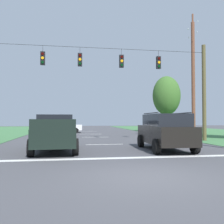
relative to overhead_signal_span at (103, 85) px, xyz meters
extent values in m
plane|color=#47474C|center=(-0.05, -11.17, -4.25)|extent=(120.00, 120.00, 0.00)
cube|color=white|center=(-0.05, -7.55, -4.24)|extent=(13.37, 0.45, 0.01)
cube|color=white|center=(-0.05, -1.55, -4.24)|extent=(2.50, 0.15, 0.01)
cube|color=white|center=(-0.05, 5.42, -4.24)|extent=(2.50, 0.15, 0.01)
cube|color=white|center=(-0.05, 10.75, -4.24)|extent=(2.50, 0.15, 0.01)
cube|color=white|center=(-0.05, 17.52, -4.24)|extent=(2.50, 0.15, 0.01)
cylinder|color=brown|center=(8.10, 0.00, -0.43)|extent=(0.30, 0.30, 7.62)
cylinder|color=black|center=(0.01, 0.00, 2.76)|extent=(16.18, 0.02, 0.02)
cylinder|color=black|center=(-4.32, 0.00, 2.53)|extent=(0.02, 0.02, 0.46)
cube|color=black|center=(-4.32, 0.00, 1.83)|extent=(0.32, 0.24, 0.95)
cylinder|color=#310503|center=(-4.32, -0.14, 2.12)|extent=(0.20, 0.04, 0.20)
cylinder|color=orange|center=(-4.32, -0.14, 1.82)|extent=(0.20, 0.04, 0.20)
cylinder|color=black|center=(-4.32, -0.14, 1.52)|extent=(0.20, 0.04, 0.20)
cylinder|color=black|center=(-1.68, 0.00, 2.53)|extent=(0.02, 0.02, 0.46)
cube|color=black|center=(-1.68, 0.00, 1.83)|extent=(0.32, 0.24, 0.95)
cylinder|color=#310503|center=(-1.68, -0.14, 2.12)|extent=(0.20, 0.04, 0.20)
cylinder|color=orange|center=(-1.68, -0.14, 1.82)|extent=(0.20, 0.04, 0.20)
cylinder|color=black|center=(-1.68, -0.14, 1.52)|extent=(0.20, 0.04, 0.20)
cylinder|color=black|center=(1.43, 0.00, 2.53)|extent=(0.02, 0.02, 0.46)
cube|color=black|center=(1.43, 0.00, 1.83)|extent=(0.32, 0.24, 0.95)
cylinder|color=#310503|center=(1.43, -0.14, 2.12)|extent=(0.20, 0.04, 0.20)
cylinder|color=orange|center=(1.43, -0.14, 1.82)|extent=(0.20, 0.04, 0.20)
cylinder|color=black|center=(1.43, -0.14, 1.52)|extent=(0.20, 0.04, 0.20)
cylinder|color=black|center=(4.35, 0.00, 2.53)|extent=(0.02, 0.02, 0.46)
cube|color=black|center=(4.35, 0.00, 1.83)|extent=(0.32, 0.24, 0.95)
cylinder|color=#310503|center=(4.35, -0.14, 2.12)|extent=(0.20, 0.04, 0.20)
cylinder|color=orange|center=(4.35, -0.14, 1.82)|extent=(0.20, 0.04, 0.20)
cylinder|color=black|center=(4.35, -0.14, 1.52)|extent=(0.20, 0.04, 0.20)
cube|color=black|center=(-3.13, -4.65, -3.42)|extent=(2.22, 5.48, 0.85)
cube|color=black|center=(-3.16, -4.00, -2.65)|extent=(1.93, 1.97, 0.70)
cube|color=black|center=(-4.02, -6.04, -2.77)|extent=(0.20, 2.38, 0.45)
cube|color=black|center=(-2.14, -5.96, -2.77)|extent=(0.20, 2.38, 0.45)
cube|color=black|center=(-3.02, -7.30, -2.77)|extent=(1.96, 0.18, 0.45)
cylinder|color=black|center=(-4.21, -2.86, -3.85)|extent=(0.31, 0.81, 0.80)
cylinder|color=black|center=(-2.21, -2.78, -3.85)|extent=(0.31, 0.81, 0.80)
cylinder|color=black|center=(-4.06, -6.53, -3.85)|extent=(0.31, 0.81, 0.80)
cylinder|color=black|center=(-2.06, -6.45, -3.85)|extent=(0.31, 0.81, 0.80)
cube|color=black|center=(2.85, -5.13, -3.39)|extent=(2.14, 4.87, 0.95)
cube|color=black|center=(2.84, -5.28, -2.59)|extent=(1.92, 3.27, 0.65)
cylinder|color=black|center=(1.99, -5.25, -2.22)|extent=(0.16, 2.72, 0.05)
cylinder|color=black|center=(3.69, -5.32, -2.22)|extent=(0.16, 2.72, 0.05)
cylinder|color=black|center=(1.94, -3.46, -3.87)|extent=(0.29, 0.77, 0.76)
cylinder|color=black|center=(3.89, -3.54, -3.87)|extent=(0.29, 0.77, 0.76)
cylinder|color=black|center=(1.81, -6.73, -3.87)|extent=(0.29, 0.77, 0.76)
cylinder|color=black|center=(3.76, -6.80, -3.87)|extent=(0.29, 0.77, 0.76)
cube|color=silver|center=(-3.21, 6.91, -3.58)|extent=(2.06, 4.40, 0.70)
cube|color=black|center=(-3.21, 6.91, -2.98)|extent=(1.75, 2.20, 0.50)
cylinder|color=black|center=(-4.02, 8.38, -3.93)|extent=(0.26, 0.65, 0.64)
cylinder|color=black|center=(-2.22, 8.27, -3.93)|extent=(0.26, 0.65, 0.64)
cylinder|color=black|center=(-4.19, 5.55, -3.93)|extent=(0.26, 0.65, 0.64)
cylinder|color=black|center=(-2.40, 5.43, -3.93)|extent=(0.26, 0.65, 0.64)
cube|color=silver|center=(-3.17, 13.95, -3.58)|extent=(4.32, 1.85, 0.70)
cube|color=black|center=(-3.17, 13.95, -2.98)|extent=(2.12, 1.65, 0.50)
cylinder|color=black|center=(-1.76, 14.87, -3.93)|extent=(0.64, 0.23, 0.64)
cylinder|color=black|center=(-1.74, 13.07, -3.93)|extent=(0.64, 0.23, 0.64)
cylinder|color=black|center=(-4.60, 14.83, -3.93)|extent=(0.64, 0.23, 0.64)
cylinder|color=black|center=(-4.58, 13.03, -3.93)|extent=(0.64, 0.23, 0.64)
cube|color=silver|center=(7.68, 9.03, -3.58)|extent=(4.38, 2.01, 0.70)
cube|color=black|center=(7.68, 9.03, -2.98)|extent=(2.18, 1.72, 0.50)
cylinder|color=black|center=(9.14, 9.86, -3.93)|extent=(0.65, 0.25, 0.64)
cylinder|color=black|center=(9.05, 8.06, -3.93)|extent=(0.65, 0.25, 0.64)
cylinder|color=black|center=(6.30, 10.00, -3.93)|extent=(0.65, 0.25, 0.64)
cylinder|color=black|center=(6.22, 8.20, -3.93)|extent=(0.65, 0.25, 0.64)
cylinder|color=brown|center=(8.69, 2.91, 1.08)|extent=(0.32, 0.32, 10.64)
cube|color=brown|center=(8.69, 2.91, 6.00)|extent=(0.12, 0.12, 2.34)
cylinder|color=#B2B7BC|center=(8.69, 3.85, 6.12)|extent=(0.08, 0.08, 0.12)
cylinder|color=#B2B7BC|center=(8.69, 1.98, 6.12)|extent=(0.08, 0.08, 0.12)
cube|color=brown|center=(8.69, 2.91, 5.10)|extent=(0.12, 0.12, 1.92)
cylinder|color=#B2B7BC|center=(8.69, 3.68, 5.22)|extent=(0.08, 0.08, 0.12)
cylinder|color=#B2B7BC|center=(8.69, 2.15, 5.22)|extent=(0.08, 0.08, 0.12)
cylinder|color=brown|center=(9.88, 12.51, -2.54)|extent=(0.38, 0.38, 3.41)
ellipsoid|color=#396327|center=(9.88, 12.51, 0.56)|extent=(3.58, 3.58, 5.05)
camera|label=1|loc=(-2.20, -18.28, -2.56)|focal=39.96mm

